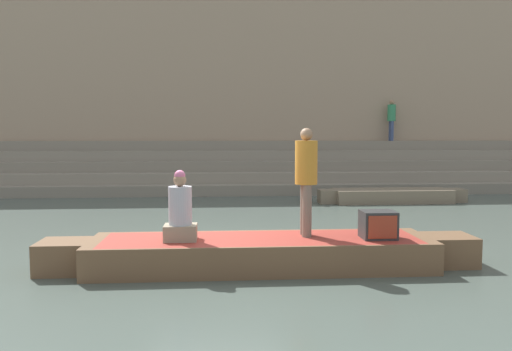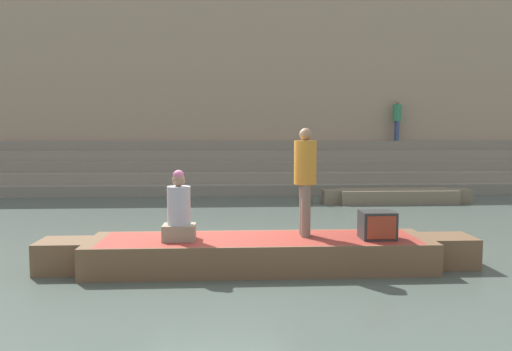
# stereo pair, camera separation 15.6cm
# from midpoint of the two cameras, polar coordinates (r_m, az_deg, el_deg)

# --- Properties ---
(ground_plane) EXTENTS (120.00, 120.00, 0.00)m
(ground_plane) POSITION_cam_midpoint_polar(r_m,az_deg,el_deg) (9.04, -5.13, -8.93)
(ground_plane) COLOR #47544C
(ghat_steps) EXTENTS (36.00, 3.18, 1.87)m
(ghat_steps) POSITION_cam_midpoint_polar(r_m,az_deg,el_deg) (19.08, -4.60, 0.37)
(ghat_steps) COLOR gray
(ghat_steps) RESTS_ON ground
(back_wall) EXTENTS (34.20, 1.28, 8.25)m
(back_wall) POSITION_cam_midpoint_polar(r_m,az_deg,el_deg) (20.88, -4.62, 10.11)
(back_wall) COLOR tan
(back_wall) RESTS_ON ground
(rowboat_main) EXTENTS (6.91, 1.44, 0.49)m
(rowboat_main) POSITION_cam_midpoint_polar(r_m,az_deg,el_deg) (8.04, 0.05, -8.75)
(rowboat_main) COLOR brown
(rowboat_main) RESTS_ON ground
(person_standing) EXTENTS (0.36, 0.36, 1.75)m
(person_standing) POSITION_cam_midpoint_polar(r_m,az_deg,el_deg) (8.07, 5.20, 0.15)
(person_standing) COLOR #756656
(person_standing) RESTS_ON rowboat_main
(person_rowing) EXTENTS (0.50, 0.40, 1.10)m
(person_rowing) POSITION_cam_midpoint_polar(r_m,az_deg,el_deg) (7.84, -9.22, -4.21)
(person_rowing) COLOR gray
(person_rowing) RESTS_ON rowboat_main
(tv_set) EXTENTS (0.53, 0.45, 0.44)m
(tv_set) POSITION_cam_midpoint_polar(r_m,az_deg,el_deg) (8.14, 13.26, -5.49)
(tv_set) COLOR #2D2D2D
(tv_set) RESTS_ON rowboat_main
(moored_boat_shore) EXTENTS (4.63, 1.08, 0.42)m
(moored_boat_shore) POSITION_cam_midpoint_polar(r_m,az_deg,el_deg) (16.18, 15.00, -2.20)
(moored_boat_shore) COLOR #756651
(moored_boat_shore) RESTS_ON ground
(mooring_post) EXTENTS (0.16, 0.16, 1.05)m
(mooring_post) POSITION_cam_midpoint_polar(r_m,az_deg,el_deg) (15.44, 5.48, -1.26)
(mooring_post) COLOR brown
(mooring_post) RESTS_ON ground
(person_on_steps) EXTENTS (0.33, 0.33, 1.65)m
(person_on_steps) POSITION_cam_midpoint_polar(r_m,az_deg,el_deg) (21.04, 15.02, 6.44)
(person_on_steps) COLOR #3D4C75
(person_on_steps) RESTS_ON ghat_steps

